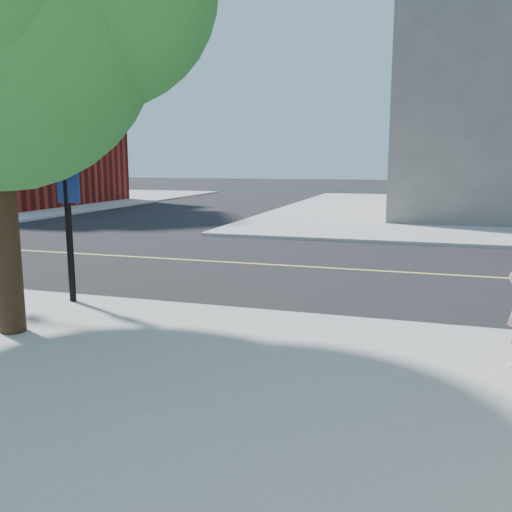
% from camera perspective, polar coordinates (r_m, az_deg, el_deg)
% --- Properties ---
extents(ground, '(140.00, 140.00, 0.00)m').
position_cam_1_polar(ground, '(11.17, -19.15, -4.25)').
color(ground, black).
rests_on(ground, ground).
extents(road_ew, '(140.00, 9.00, 0.01)m').
position_cam_1_polar(road_ew, '(14.94, -8.95, -0.32)').
color(road_ew, black).
rests_on(road_ew, ground).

